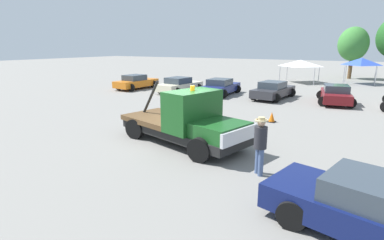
# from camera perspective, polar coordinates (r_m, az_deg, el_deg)

# --- Properties ---
(ground_plane) EXTENTS (160.00, 160.00, 0.00)m
(ground_plane) POSITION_cam_1_polar(r_m,az_deg,el_deg) (12.72, -1.96, -4.32)
(ground_plane) COLOR gray
(tow_truck) EXTENTS (6.27, 3.58, 2.51)m
(tow_truck) POSITION_cam_1_polar(r_m,az_deg,el_deg) (12.19, -0.80, -0.41)
(tow_truck) COLOR black
(tow_truck) RESTS_ON ground
(person_near_truck) EXTENTS (0.42, 0.42, 1.88)m
(person_near_truck) POSITION_cam_1_polar(r_m,az_deg,el_deg) (9.56, 12.89, -3.96)
(person_near_truck) COLOR #475B84
(person_near_truck) RESTS_ON ground
(parked_car_orange) EXTENTS (2.61, 4.52, 1.34)m
(parked_car_orange) POSITION_cam_1_polar(r_m,az_deg,el_deg) (28.99, -10.62, 7.12)
(parked_car_orange) COLOR orange
(parked_car_orange) RESTS_ON ground
(parked_car_cream) EXTENTS (2.81, 4.66, 1.34)m
(parked_car_cream) POSITION_cam_1_polar(r_m,az_deg,el_deg) (26.24, -2.41, 6.65)
(parked_car_cream) COLOR beige
(parked_car_cream) RESTS_ON ground
(parked_car_navy) EXTENTS (2.54, 4.60, 1.34)m
(parked_car_navy) POSITION_cam_1_polar(r_m,az_deg,el_deg) (25.18, 5.43, 6.29)
(parked_car_navy) COLOR navy
(parked_car_navy) RESTS_ON ground
(parked_car_charcoal) EXTENTS (2.78, 4.93, 1.34)m
(parked_car_charcoal) POSITION_cam_1_polar(r_m,az_deg,el_deg) (24.03, 15.20, 5.50)
(parked_car_charcoal) COLOR #2D2D33
(parked_car_charcoal) RESTS_ON ground
(parked_car_maroon) EXTENTS (2.82, 4.62, 1.34)m
(parked_car_maroon) POSITION_cam_1_polar(r_m,az_deg,el_deg) (23.49, 25.67, 4.41)
(parked_car_maroon) COLOR maroon
(parked_car_maroon) RESTS_ON ground
(canopy_tent_white) EXTENTS (3.60, 3.60, 2.47)m
(canopy_tent_white) POSITION_cam_1_polar(r_m,az_deg,el_deg) (35.51, 19.98, 10.14)
(canopy_tent_white) COLOR #9E9EA3
(canopy_tent_white) RESTS_ON ground
(canopy_tent_blue) EXTENTS (2.96, 2.96, 2.75)m
(canopy_tent_blue) POSITION_cam_1_polar(r_m,az_deg,el_deg) (36.79, 29.59, 9.66)
(canopy_tent_blue) COLOR #9E9EA3
(canopy_tent_blue) RESTS_ON ground
(tree_left) EXTENTS (3.48, 3.48, 6.21)m
(tree_left) POSITION_cam_1_polar(r_m,az_deg,el_deg) (42.10, 28.36, 12.60)
(tree_left) COLOR brown
(tree_left) RESTS_ON ground
(traffic_cone) EXTENTS (0.40, 0.40, 0.55)m
(traffic_cone) POSITION_cam_1_polar(r_m,az_deg,el_deg) (16.60, 14.95, 0.48)
(traffic_cone) COLOR black
(traffic_cone) RESTS_ON ground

